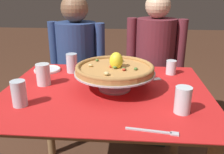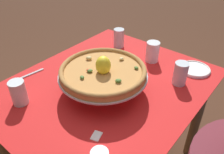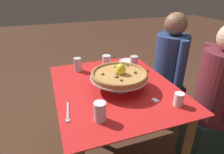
{
  "view_description": "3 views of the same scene",
  "coord_description": "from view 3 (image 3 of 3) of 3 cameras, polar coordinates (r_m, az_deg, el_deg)",
  "views": [
    {
      "loc": [
        0.14,
        -1.23,
        1.27
      ],
      "look_at": [
        0.03,
        0.02,
        0.81
      ],
      "focal_mm": 39.16,
      "sensor_mm": 36.0,
      "label": 1
    },
    {
      "loc": [
        0.75,
        0.65,
        1.49
      ],
      "look_at": [
        0.0,
        0.04,
        0.81
      ],
      "focal_mm": 37.55,
      "sensor_mm": 36.0,
      "label": 2
    },
    {
      "loc": [
        1.24,
        -0.46,
        1.47
      ],
      "look_at": [
        -0.01,
        -0.02,
        0.82
      ],
      "focal_mm": 30.45,
      "sensor_mm": 36.0,
      "label": 3
    }
  ],
  "objects": [
    {
      "name": "ground_plane",
      "position": [
        1.98,
        0.57,
        -21.72
      ],
      "size": [
        14.0,
        14.0,
        0.0
      ],
      "primitive_type": "plane",
      "color": "#4C2D1E"
    },
    {
      "name": "water_glass_back_left",
      "position": [
        1.81,
        6.6,
        4.15
      ],
      "size": [
        0.07,
        0.07,
        0.13
      ],
      "color": "silver",
      "rests_on": "dining_table"
    },
    {
      "name": "water_glass_front_right",
      "position": [
        1.13,
        -3.6,
        -10.71
      ],
      "size": [
        0.07,
        0.07,
        0.12
      ],
      "color": "silver",
      "rests_on": "dining_table"
    },
    {
      "name": "dining_table",
      "position": [
        1.57,
        0.67,
        -6.26
      ],
      "size": [
        1.13,
        0.92,
        0.74
      ],
      "color": "olive",
      "rests_on": "ground"
    },
    {
      "name": "dinner_fork",
      "position": [
        1.25,
        -13.13,
        -10.41
      ],
      "size": [
        0.21,
        0.05,
        0.01
      ],
      "color": "#B7B7C1",
      "rests_on": "dining_table"
    },
    {
      "name": "water_glass_front_left",
      "position": [
        1.78,
        -10.25,
        3.42
      ],
      "size": [
        0.07,
        0.07,
        0.13
      ],
      "color": "silver",
      "rests_on": "dining_table"
    },
    {
      "name": "pizza_stand",
      "position": [
        1.45,
        2.15,
        -0.65
      ],
      "size": [
        0.44,
        0.44,
        0.1
      ],
      "color": "#B7B7C1",
      "rests_on": "dining_table"
    },
    {
      "name": "diner_left",
      "position": [
        2.17,
        16.67,
        1.33
      ],
      "size": [
        0.49,
        0.38,
        1.23
      ],
      "color": "black",
      "rests_on": "ground"
    },
    {
      "name": "water_glass_back_right",
      "position": [
        1.34,
        19.35,
        -6.61
      ],
      "size": [
        0.06,
        0.06,
        0.09
      ],
      "color": "white",
      "rests_on": "dining_table"
    },
    {
      "name": "sugar_packet",
      "position": [
        1.37,
        12.86,
        -6.78
      ],
      "size": [
        0.06,
        0.05,
        0.0
      ],
      "primitive_type": "cube",
      "rotation": [
        0.0,
        0.0,
        0.31
      ],
      "color": "white",
      "rests_on": "dining_table"
    },
    {
      "name": "pizza",
      "position": [
        1.43,
        2.2,
        0.96
      ],
      "size": [
        0.43,
        0.43,
        0.11
      ],
      "color": "#BC8447",
      "rests_on": "pizza_stand"
    },
    {
      "name": "water_glass_side_left",
      "position": [
        1.82,
        -1.64,
        4.44
      ],
      "size": [
        0.08,
        0.08,
        0.12
      ],
      "color": "white",
      "rests_on": "dining_table"
    },
    {
      "name": "diner_right",
      "position": [
        1.74,
        28.04,
        -7.71
      ],
      "size": [
        0.47,
        0.36,
        1.24
      ],
      "color": "#1E3833",
      "rests_on": "ground"
    },
    {
      "name": "side_plate",
      "position": [
        1.98,
        4.7,
        4.72
      ],
      "size": [
        0.18,
        0.18,
        0.02
      ],
      "color": "white",
      "rests_on": "dining_table"
    }
  ]
}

